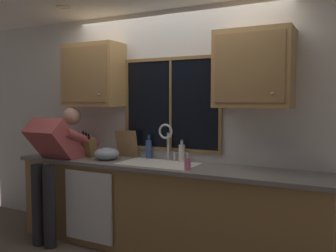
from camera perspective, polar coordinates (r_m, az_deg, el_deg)
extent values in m
cube|color=silver|center=(4.03, 1.24, -0.15)|extent=(5.70, 0.12, 2.55)
cylinder|color=#FFEAB2|center=(4.15, -16.07, 17.46)|extent=(0.14, 0.14, 0.01)
cube|color=black|center=(3.97, 0.50, 3.40)|extent=(1.10, 0.02, 0.95)
cube|color=olive|center=(3.98, 0.43, 10.50)|extent=(1.17, 0.02, 0.04)
cube|color=olive|center=(3.99, 0.43, -3.69)|extent=(1.17, 0.02, 0.04)
cube|color=olive|center=(4.24, -6.43, 3.42)|extent=(0.03, 0.02, 0.95)
cube|color=olive|center=(3.73, 8.23, 3.32)|extent=(0.03, 0.02, 0.95)
cube|color=olive|center=(3.95, 0.42, 3.40)|extent=(0.02, 0.02, 0.95)
cube|color=#A07744|center=(3.87, -1.12, -12.92)|extent=(3.30, 0.58, 0.88)
cube|color=slate|center=(3.75, -1.28, -6.25)|extent=(3.36, 0.62, 0.04)
cube|color=white|center=(3.99, -12.39, -12.23)|extent=(0.60, 0.02, 0.74)
cube|color=#B2844C|center=(4.35, -11.62, 7.78)|extent=(0.71, 0.33, 0.72)
cube|color=#9D7443|center=(4.22, -13.09, 7.88)|extent=(0.63, 0.01, 0.62)
sphere|color=#B2B2B7|center=(4.07, -10.82, 4.82)|extent=(0.02, 0.02, 0.02)
cube|color=#B2844C|center=(3.50, 13.25, 8.70)|extent=(0.71, 0.33, 0.72)
cube|color=#9D7443|center=(3.33, 12.52, 8.95)|extent=(0.63, 0.01, 0.62)
sphere|color=#B2B2B7|center=(3.27, 16.05, 4.95)|extent=(0.02, 0.02, 0.02)
cube|color=white|center=(3.77, -1.53, -6.04)|extent=(0.80, 0.46, 0.02)
cube|color=beige|center=(3.88, -4.13, -7.25)|extent=(0.36, 0.42, 0.20)
cube|color=beige|center=(3.69, 1.21, -7.82)|extent=(0.36, 0.42, 0.20)
cube|color=white|center=(3.78, -1.53, -7.54)|extent=(0.04, 0.42, 0.20)
cylinder|color=silver|center=(3.93, 0.02, -3.25)|extent=(0.03, 0.03, 0.30)
torus|color=silver|center=(3.86, -0.39, -0.85)|extent=(0.16, 0.02, 0.16)
cylinder|color=silver|center=(3.91, 1.06, -4.77)|extent=(0.03, 0.03, 0.09)
cylinder|color=#262628|center=(4.27, -19.73, -11.54)|extent=(0.13, 0.13, 0.88)
cylinder|color=#262628|center=(4.15, -18.10, -11.95)|extent=(0.13, 0.13, 0.88)
cube|color=#B24C4C|center=(4.22, -17.21, -2.61)|extent=(0.44, 0.55, 0.58)
sphere|color=tan|center=(4.39, -14.84, 1.51)|extent=(0.21, 0.21, 0.21)
cylinder|color=#B24C4C|center=(4.49, -17.61, -1.58)|extent=(0.09, 0.52, 0.26)
cylinder|color=#B24C4C|center=(4.20, -13.35, -1.89)|extent=(0.09, 0.52, 0.26)
cube|color=olive|center=(4.28, -12.19, -3.36)|extent=(0.12, 0.18, 0.25)
cylinder|color=black|center=(4.24, -13.08, -1.37)|extent=(0.02, 0.05, 0.09)
cylinder|color=black|center=(4.22, -12.70, -1.49)|extent=(0.02, 0.04, 0.08)
cylinder|color=black|center=(4.20, -12.31, -1.60)|extent=(0.02, 0.04, 0.06)
cube|color=#997047|center=(4.20, -6.49, -2.78)|extent=(0.28, 0.08, 0.31)
ellipsoid|color=#8C99A8|center=(4.05, -9.60, -4.33)|extent=(0.28, 0.28, 0.14)
cylinder|color=pink|center=(3.40, 3.06, -5.96)|extent=(0.06, 0.06, 0.12)
cylinder|color=silver|center=(3.39, 3.07, -4.68)|extent=(0.02, 0.02, 0.04)
cylinder|color=silver|center=(3.37, 2.94, -4.35)|extent=(0.01, 0.04, 0.01)
cylinder|color=silver|center=(3.85, 2.18, -4.30)|extent=(0.07, 0.07, 0.18)
cylinder|color=#B3AFA7|center=(3.84, 2.18, -2.63)|extent=(0.03, 0.03, 0.05)
cylinder|color=black|center=(3.83, 2.18, -2.20)|extent=(0.03, 0.03, 0.01)
cylinder|color=#334C8C|center=(4.08, -3.01, -3.68)|extent=(0.07, 0.07, 0.20)
cylinder|color=navy|center=(4.06, -3.01, -1.90)|extent=(0.03, 0.03, 0.05)
cylinder|color=black|center=(4.06, -3.02, -1.46)|extent=(0.03, 0.03, 0.01)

